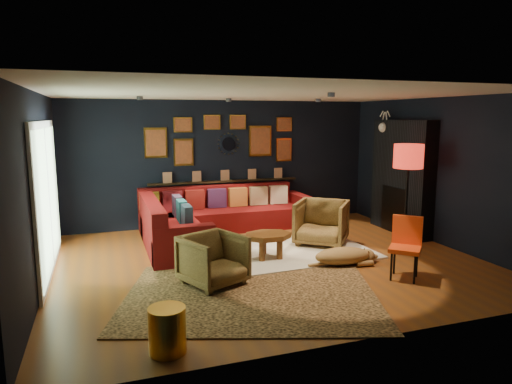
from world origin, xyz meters
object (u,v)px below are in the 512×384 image
object	(u,v)px
sectional	(206,220)
orange_chair	(406,242)
pouf	(172,232)
coffee_table	(268,238)
floor_lamp	(408,160)
dog	(343,253)
armchair_right	(321,221)
gold_stool	(167,330)
armchair_left	(213,258)

from	to	relation	value
sectional	orange_chair	bearing A→B (deg)	-55.12
pouf	coffee_table	bearing A→B (deg)	-47.26
orange_chair	floor_lamp	distance (m)	1.87
orange_chair	floor_lamp	xyz separation A→B (m)	(0.93, 1.27, 1.01)
sectional	coffee_table	distance (m)	1.83
dog	armchair_right	bearing A→B (deg)	86.40
gold_stool	floor_lamp	bearing A→B (deg)	27.44
coffee_table	pouf	bearing A→B (deg)	132.74
floor_lamp	armchair_right	bearing A→B (deg)	154.50
coffee_table	armchair_right	world-z (taller)	armchair_right
sectional	pouf	bearing A→B (deg)	-155.77
armchair_left	pouf	bearing A→B (deg)	71.10
floor_lamp	dog	distance (m)	2.08
floor_lamp	dog	xyz separation A→B (m)	(-1.52, -0.53, -1.32)
armchair_left	floor_lamp	xyz separation A→B (m)	(3.58, 0.68, 1.15)
coffee_table	gold_stool	xyz separation A→B (m)	(-1.94, -2.44, -0.12)
pouf	gold_stool	size ratio (longest dim) A/B	1.16
orange_chair	pouf	bearing A→B (deg)	178.66
floor_lamp	gold_stool	bearing A→B (deg)	-152.56
sectional	armchair_right	xyz separation A→B (m)	(1.82, -1.24, 0.12)
sectional	armchair_left	distance (m)	2.58
armchair_left	floor_lamp	world-z (taller)	floor_lamp
floor_lamp	coffee_table	bearing A→B (deg)	176.89
armchair_left	armchair_right	xyz separation A→B (m)	(2.28, 1.30, 0.06)
coffee_table	gold_stool	size ratio (longest dim) A/B	1.75
sectional	gold_stool	bearing A→B (deg)	-107.54
pouf	floor_lamp	world-z (taller)	floor_lamp
armchair_left	armchair_right	bearing A→B (deg)	5.18
coffee_table	pouf	distance (m)	1.93
armchair_left	coffee_table	bearing A→B (deg)	12.38
armchair_right	gold_stool	bearing A→B (deg)	-98.27
armchair_right	gold_stool	world-z (taller)	armchair_right
sectional	pouf	xyz separation A→B (m)	(-0.69, -0.31, -0.12)
pouf	armchair_left	size ratio (longest dim) A/B	0.69
armchair_left	dog	bearing A→B (deg)	-20.42
pouf	floor_lamp	xyz separation A→B (m)	(3.80, -1.55, 1.32)
armchair_right	gold_stool	xyz separation A→B (m)	(-3.13, -2.92, -0.21)
coffee_table	armchair_left	size ratio (longest dim) A/B	1.04
armchair_right	floor_lamp	bearing A→B (deg)	13.22
gold_stool	dog	distance (m)	3.41
armchair_right	orange_chair	distance (m)	1.92
floor_lamp	dog	world-z (taller)	floor_lamp
sectional	orange_chair	distance (m)	3.82
pouf	orange_chair	xyz separation A→B (m)	(2.87, -2.82, 0.31)
armchair_right	floor_lamp	size ratio (longest dim) A/B	0.49
armchair_right	orange_chair	bearing A→B (deg)	-40.35
sectional	gold_stool	distance (m)	4.36
armchair_left	floor_lamp	distance (m)	3.82
coffee_table	orange_chair	world-z (taller)	orange_chair
sectional	floor_lamp	bearing A→B (deg)	-30.83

